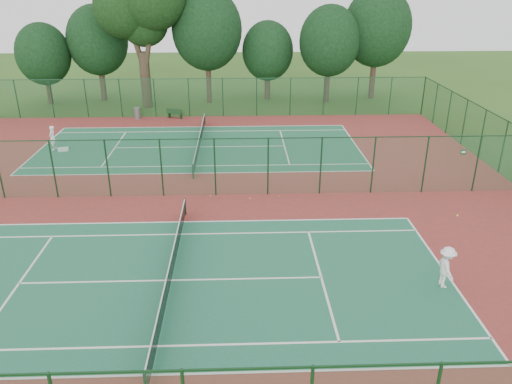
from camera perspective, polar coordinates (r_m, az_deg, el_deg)
ground at (r=29.71m, az=-7.57°, el=-0.36°), size 120.00×120.00×0.00m
red_pad at (r=29.71m, az=-7.57°, el=-0.36°), size 40.00×36.00×0.01m
court_near at (r=21.82m, az=-9.62°, el=-9.92°), size 23.77×10.97×0.01m
court_far at (r=38.08m, az=-6.41°, el=5.14°), size 23.77×10.97×0.01m
fence_north at (r=46.28m, az=-5.75°, el=10.71°), size 40.00×0.09×3.50m
fence_divider at (r=29.05m, az=-7.76°, el=2.81°), size 40.00×0.09×3.50m
tennis_net_near at (r=21.54m, az=-9.72°, el=-8.75°), size 0.10×12.90×0.97m
tennis_net_far at (r=37.92m, az=-6.45°, el=5.90°), size 0.10×12.90×0.97m
player_near at (r=22.10m, az=20.92°, el=-8.03°), size 0.72×1.20×1.83m
player_far at (r=39.91m, az=-22.23°, el=5.74°), size 0.51×0.71×1.80m
trash_bin at (r=46.75m, az=-13.40°, el=8.75°), size 0.62×0.62×1.01m
bench at (r=46.24m, az=-9.30°, el=8.87°), size 1.51×0.90×0.90m
kit_bag at (r=39.52m, az=-21.18°, el=4.56°), size 0.79×0.48×0.28m
stray_ball_a at (r=29.22m, az=2.61°, el=-0.49°), size 0.07×0.07×0.07m
stray_ball_b at (r=28.94m, az=-0.69°, el=-0.72°), size 0.07×0.07×0.07m
stray_ball_c at (r=29.38m, az=-5.26°, el=-0.44°), size 0.07×0.07×0.07m
big_tree at (r=49.88m, az=-13.05°, el=19.94°), size 8.55×6.26×13.13m
evergreen_row at (r=52.73m, az=-4.74°, el=10.36°), size 39.00×5.00×12.00m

